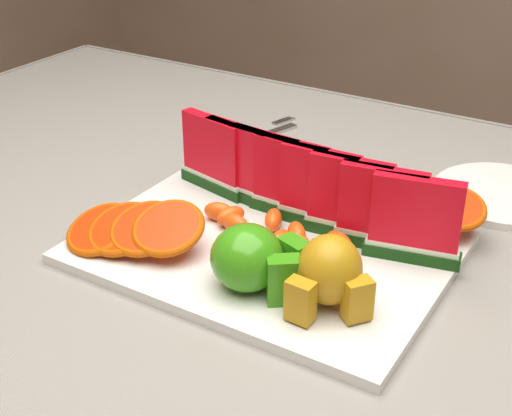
# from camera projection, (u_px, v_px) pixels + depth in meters

# --- Properties ---
(table) EXTENTS (1.40, 0.90, 0.75)m
(table) POSITION_uv_depth(u_px,v_px,m) (263.00, 311.00, 0.88)
(table) COLOR #4D3820
(table) RESTS_ON ground
(tablecloth) EXTENTS (1.53, 1.03, 0.20)m
(tablecloth) POSITION_uv_depth(u_px,v_px,m) (264.00, 269.00, 0.86)
(tablecloth) COLOR gray
(tablecloth) RESTS_ON table
(platter) EXTENTS (0.40, 0.30, 0.01)m
(platter) POSITION_uv_depth(u_px,v_px,m) (267.00, 247.00, 0.81)
(platter) COLOR silver
(platter) RESTS_ON tablecloth
(apple_cluster) EXTENTS (0.11, 0.09, 0.07)m
(apple_cluster) POSITION_uv_depth(u_px,v_px,m) (254.00, 260.00, 0.71)
(apple_cluster) COLOR #1A7B0D
(apple_cluster) RESTS_ON platter
(pear_cluster) EXTENTS (0.09, 0.09, 0.07)m
(pear_cluster) POSITION_uv_depth(u_px,v_px,m) (330.00, 273.00, 0.68)
(pear_cluster) COLOR #935B0A
(pear_cluster) RESTS_ON platter
(side_plate) EXTENTS (0.21, 0.21, 0.01)m
(side_plate) POSITION_uv_depth(u_px,v_px,m) (503.00, 195.00, 0.93)
(side_plate) COLOR silver
(side_plate) RESTS_ON tablecloth
(fork) EXTENTS (0.06, 0.19, 0.00)m
(fork) POSITION_uv_depth(u_px,v_px,m) (258.00, 137.00, 1.10)
(fork) COLOR silver
(fork) RESTS_ON tablecloth
(watermelon_row) EXTENTS (0.39, 0.07, 0.10)m
(watermelon_row) POSITION_uv_depth(u_px,v_px,m) (305.00, 186.00, 0.83)
(watermelon_row) COLOR #093408
(watermelon_row) RESTS_ON platter
(orange_fan_front) EXTENTS (0.17, 0.12, 0.05)m
(orange_fan_front) POSITION_uv_depth(u_px,v_px,m) (134.00, 229.00, 0.79)
(orange_fan_front) COLOR #F55500
(orange_fan_front) RESTS_ON platter
(orange_fan_back) EXTENTS (0.38, 0.10, 0.05)m
(orange_fan_back) POSITION_uv_depth(u_px,v_px,m) (339.00, 185.00, 0.88)
(orange_fan_back) COLOR #F55500
(orange_fan_back) RESTS_ON platter
(tangerine_segments) EXTENTS (0.19, 0.08, 0.02)m
(tangerine_segments) POSITION_uv_depth(u_px,v_px,m) (271.00, 229.00, 0.81)
(tangerine_segments) COLOR orange
(tangerine_segments) RESTS_ON platter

